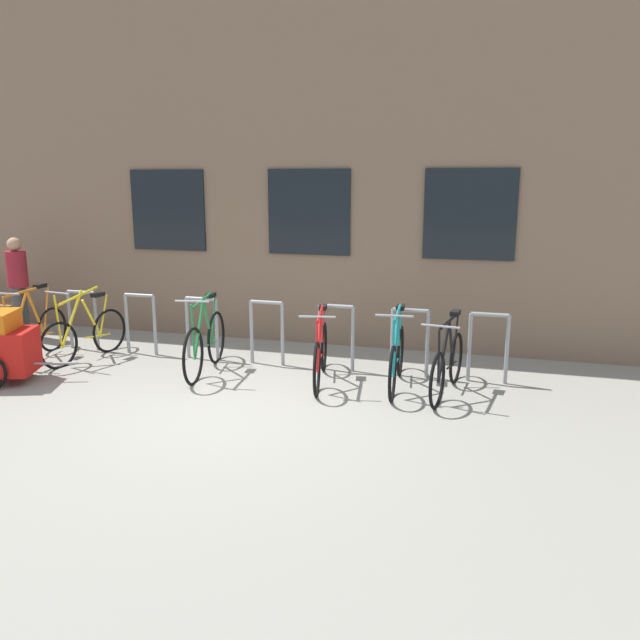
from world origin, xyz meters
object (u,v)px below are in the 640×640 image
object	(u,v)px
bicycle_orange	(31,333)
bicycle_yellow	(85,334)
bicycle_black	(447,364)
bicycle_green	(205,343)
bicycle_red	(321,353)
person_by_bench	(18,281)
bicycle_teal	(397,357)

from	to	relation	value
bicycle_orange	bicycle_yellow	world-z (taller)	bicycle_yellow
bicycle_yellow	bicycle_black	size ratio (longest dim) A/B	0.97
bicycle_green	bicycle_red	xyz separation A→B (m)	(1.60, 0.04, -0.03)
bicycle_yellow	bicycle_red	bearing A→B (deg)	-1.00
bicycle_orange	person_by_bench	xyz separation A→B (m)	(-1.05, 1.03, 0.57)
person_by_bench	bicycle_black	bearing A→B (deg)	-7.68
bicycle_red	bicycle_black	world-z (taller)	same
bicycle_yellow	bicycle_green	size ratio (longest dim) A/B	0.94
bicycle_yellow	bicycle_red	world-z (taller)	bicycle_yellow
bicycle_teal	person_by_bench	world-z (taller)	person_by_bench
bicycle_teal	bicycle_yellow	bearing A→B (deg)	-179.88
bicycle_teal	person_by_bench	bearing A→B (deg)	172.57
bicycle_black	person_by_bench	xyz separation A→B (m)	(-6.99, 0.94, 0.58)
bicycle_orange	bicycle_black	distance (m)	5.94
bicycle_red	bicycle_yellow	bearing A→B (deg)	179.00
bicycle_yellow	bicycle_black	xyz separation A→B (m)	(5.17, -0.10, -0.00)
bicycle_yellow	person_by_bench	world-z (taller)	person_by_bench
bicycle_yellow	bicycle_teal	world-z (taller)	bicycle_yellow
bicycle_yellow	bicycle_teal	xyz separation A→B (m)	(4.53, 0.01, 0.00)
bicycle_orange	bicycle_black	bearing A→B (deg)	0.80
bicycle_orange	bicycle_teal	xyz separation A→B (m)	(5.31, 0.20, -0.01)
bicycle_yellow	bicycle_teal	size ratio (longest dim) A/B	0.94
bicycle_orange	bicycle_green	world-z (taller)	bicycle_green
bicycle_orange	bicycle_yellow	xyz separation A→B (m)	(0.77, 0.19, -0.01)
bicycle_orange	bicycle_red	world-z (taller)	bicycle_orange
bicycle_orange	bicycle_yellow	bearing A→B (deg)	13.62
bicycle_green	bicycle_teal	world-z (taller)	bicycle_green
bicycle_yellow	bicycle_red	distance (m)	3.56
bicycle_red	bicycle_teal	distance (m)	0.98
bicycle_red	bicycle_green	bearing A→B (deg)	-178.72
bicycle_green	bicycle_black	world-z (taller)	bicycle_green
bicycle_red	bicycle_orange	bearing A→B (deg)	-178.35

